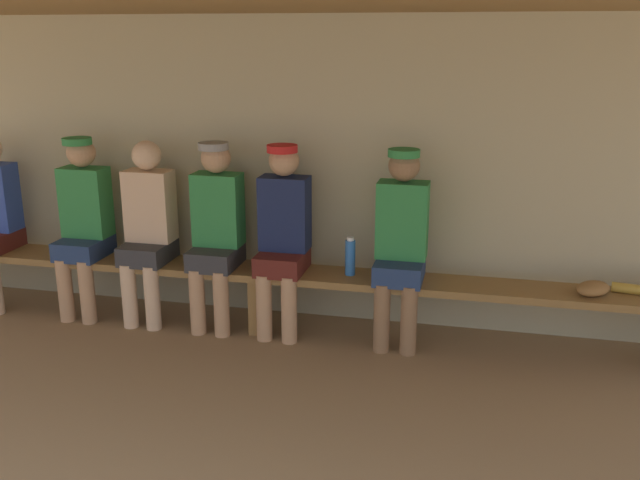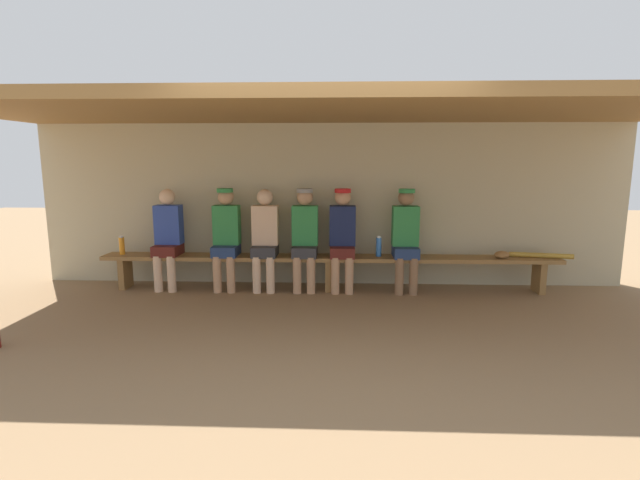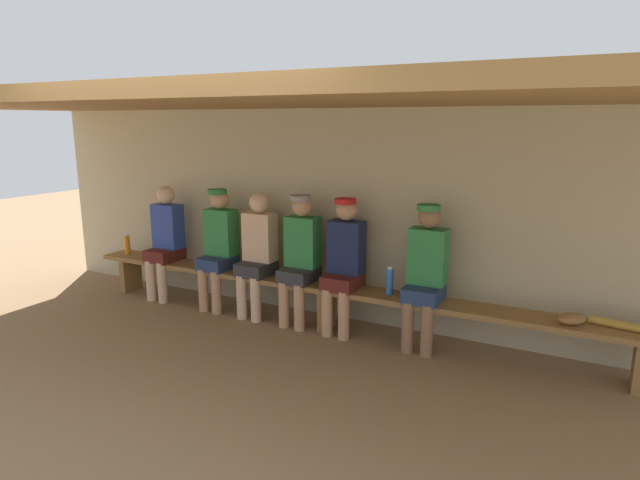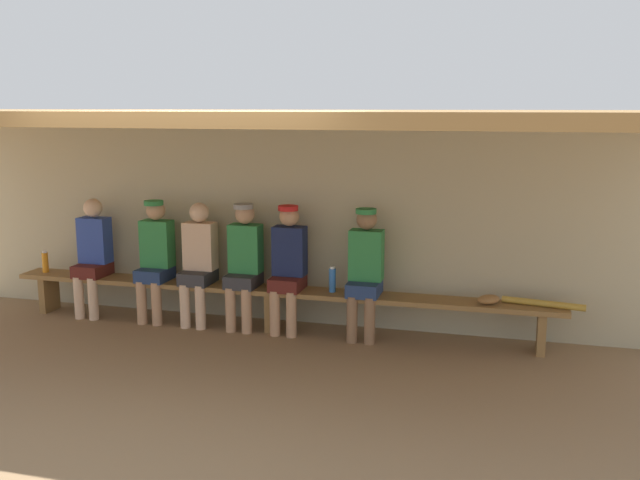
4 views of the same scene
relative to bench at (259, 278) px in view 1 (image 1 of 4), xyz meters
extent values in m
plane|color=#8C6D4C|center=(0.00, -1.55, -0.39)|extent=(24.00, 24.00, 0.00)
cube|color=#B7AD8C|center=(0.00, 0.45, 0.71)|extent=(8.00, 0.20, 2.20)
cube|color=olive|center=(0.00, 0.00, 0.05)|extent=(6.00, 0.36, 0.05)
cube|color=olive|center=(0.00, 0.00, -0.18)|extent=(0.08, 0.29, 0.41)
cube|color=navy|center=(1.00, -0.02, 0.14)|extent=(0.32, 0.40, 0.14)
cylinder|color=#8C6647|center=(0.91, -0.18, -0.15)|extent=(0.11, 0.11, 0.48)
cylinder|color=#8C6647|center=(1.09, -0.18, -0.15)|extent=(0.11, 0.11, 0.48)
cube|color=#2D8442|center=(1.00, 0.06, 0.47)|extent=(0.34, 0.20, 0.52)
sphere|color=#8C6647|center=(1.00, 0.06, 0.84)|extent=(0.21, 0.21, 0.21)
cylinder|color=#2D8442|center=(1.00, 0.02, 0.93)|extent=(0.21, 0.21, 0.05)
cube|color=#591E19|center=(0.18, -0.02, 0.14)|extent=(0.32, 0.40, 0.14)
cylinder|color=tan|center=(0.09, -0.18, -0.15)|extent=(0.11, 0.11, 0.48)
cylinder|color=tan|center=(0.27, -0.18, -0.15)|extent=(0.11, 0.11, 0.48)
cube|color=#19234C|center=(0.18, 0.06, 0.47)|extent=(0.34, 0.20, 0.52)
sphere|color=tan|center=(0.18, 0.06, 0.84)|extent=(0.21, 0.21, 0.21)
cylinder|color=red|center=(0.18, 0.02, 0.93)|extent=(0.21, 0.21, 0.05)
cube|color=#333338|center=(-0.84, -0.02, 0.14)|extent=(0.32, 0.40, 0.14)
cylinder|color=beige|center=(-0.93, -0.18, -0.15)|extent=(0.11, 0.11, 0.48)
cylinder|color=beige|center=(-0.75, -0.18, -0.15)|extent=(0.11, 0.11, 0.48)
cube|color=beige|center=(-0.84, 0.06, 0.47)|extent=(0.34, 0.20, 0.52)
sphere|color=beige|center=(-0.84, 0.06, 0.84)|extent=(0.21, 0.21, 0.21)
cube|color=navy|center=(-1.36, -0.02, 0.14)|extent=(0.32, 0.40, 0.14)
cylinder|color=tan|center=(-1.45, -0.18, -0.15)|extent=(0.11, 0.11, 0.48)
cylinder|color=tan|center=(-1.27, -0.18, -0.15)|extent=(0.11, 0.11, 0.48)
cube|color=#2D8442|center=(-1.36, 0.06, 0.47)|extent=(0.34, 0.20, 0.52)
sphere|color=tan|center=(-1.36, 0.06, 0.84)|extent=(0.21, 0.21, 0.21)
cylinder|color=#2D8442|center=(-1.36, 0.02, 0.93)|extent=(0.21, 0.21, 0.05)
cube|color=#333338|center=(-0.31, -0.02, 0.14)|extent=(0.32, 0.40, 0.14)
cylinder|color=tan|center=(-0.40, -0.18, -0.15)|extent=(0.11, 0.11, 0.48)
cylinder|color=tan|center=(-0.22, -0.18, -0.15)|extent=(0.11, 0.11, 0.48)
cube|color=#2D8442|center=(-0.31, 0.06, 0.47)|extent=(0.34, 0.20, 0.52)
sphere|color=tan|center=(-0.31, 0.06, 0.84)|extent=(0.21, 0.21, 0.21)
cylinder|color=gray|center=(-0.31, 0.02, 0.93)|extent=(0.21, 0.21, 0.05)
cylinder|color=blue|center=(0.66, 0.01, 0.20)|extent=(0.07, 0.07, 0.25)
cylinder|color=white|center=(0.66, 0.01, 0.33)|extent=(0.05, 0.05, 0.02)
ellipsoid|color=olive|center=(2.24, -0.03, 0.12)|extent=(0.29, 0.29, 0.09)
camera|label=1|loc=(1.50, -4.56, 1.68)|focal=39.77mm
camera|label=2|loc=(0.14, -6.10, 1.33)|focal=26.50mm
camera|label=3|loc=(2.34, -4.63, 1.69)|focal=30.25mm
camera|label=4|loc=(2.40, -6.90, 1.97)|focal=39.77mm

